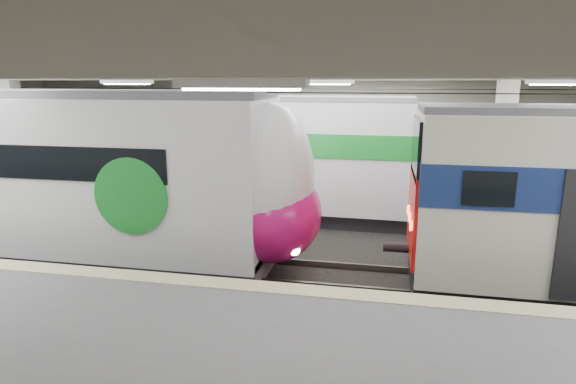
# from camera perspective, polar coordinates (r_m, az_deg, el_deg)

# --- Properties ---
(station_hall) EXTENTS (36.00, 24.00, 5.75)m
(station_hall) POSITION_cam_1_polar(r_m,az_deg,el_deg) (10.16, 1.65, 3.20)
(station_hall) COLOR black
(station_hall) RESTS_ON ground
(modern_emu) EXTENTS (14.87, 3.07, 4.74)m
(modern_emu) POSITION_cam_1_polar(r_m,az_deg,el_deg) (14.49, -23.66, 1.41)
(modern_emu) COLOR white
(modern_emu) RESTS_ON ground
(far_train) EXTENTS (14.03, 3.21, 4.46)m
(far_train) POSITION_cam_1_polar(r_m,az_deg,el_deg) (18.32, -7.84, 4.54)
(far_train) COLOR white
(far_train) RESTS_ON ground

